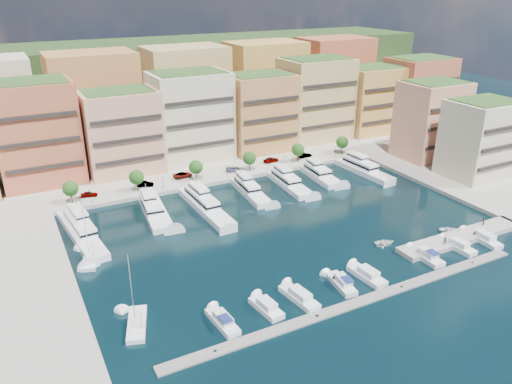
% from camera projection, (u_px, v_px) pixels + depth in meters
% --- Properties ---
extents(ground, '(400.00, 400.00, 0.00)m').
position_uv_depth(ground, '(286.00, 227.00, 110.57)').
color(ground, black).
rests_on(ground, ground).
extents(north_quay, '(220.00, 64.00, 2.00)m').
position_uv_depth(north_quay, '(188.00, 150.00, 161.15)').
color(north_quay, '#9E998E').
rests_on(north_quay, ground).
extents(east_quay, '(34.00, 76.00, 2.00)m').
position_uv_depth(east_quay, '(505.00, 190.00, 130.54)').
color(east_quay, '#9E998E').
rests_on(east_quay, ground).
extents(hillside, '(240.00, 40.00, 58.00)m').
position_uv_depth(hillside, '(146.00, 117.00, 200.31)').
color(hillside, '#203C18').
rests_on(hillside, ground).
extents(south_pontoon, '(72.00, 2.20, 0.35)m').
position_uv_depth(south_pontoon, '(361.00, 302.00, 84.81)').
color(south_pontoon, gray).
rests_on(south_pontoon, ground).
extents(finger_pier, '(32.00, 5.00, 2.00)m').
position_uv_depth(finger_pier, '(461.00, 239.00, 105.44)').
color(finger_pier, '#9E998E').
rests_on(finger_pier, ground).
extents(apartment_1, '(20.00, 16.50, 26.80)m').
position_uv_depth(apartment_1, '(37.00, 133.00, 128.60)').
color(apartment_1, '#C05340').
rests_on(apartment_1, north_quay).
extents(apartment_2, '(20.00, 15.50, 22.80)m').
position_uv_depth(apartment_2, '(121.00, 132.00, 136.73)').
color(apartment_2, tan).
rests_on(apartment_2, north_quay).
extents(apartment_3, '(22.00, 16.50, 25.80)m').
position_uv_depth(apartment_3, '(191.00, 116.00, 146.75)').
color(apartment_3, beige).
rests_on(apartment_3, north_quay).
extents(apartment_4, '(20.00, 15.50, 23.80)m').
position_uv_depth(apartment_4, '(260.00, 112.00, 154.91)').
color(apartment_4, tan).
rests_on(apartment_4, north_quay).
extents(apartment_5, '(22.00, 16.50, 26.80)m').
position_uv_depth(apartment_5, '(315.00, 99.00, 165.37)').
color(apartment_5, tan).
rests_on(apartment_5, north_quay).
extents(apartment_6, '(20.00, 15.50, 22.80)m').
position_uv_depth(apartment_6, '(371.00, 100.00, 173.92)').
color(apartment_6, '#DD9D50').
rests_on(apartment_6, north_quay).
extents(apartment_7, '(22.00, 16.50, 24.80)m').
position_uv_depth(apartment_7, '(418.00, 92.00, 180.44)').
color(apartment_7, '#C05340').
rests_on(apartment_7, north_quay).
extents(apartment_east_a, '(18.00, 14.50, 22.80)m').
position_uv_depth(apartment_east_a, '(431.00, 120.00, 148.59)').
color(apartment_east_a, tan).
rests_on(apartment_east_a, east_quay).
extents(apartment_east_b, '(18.00, 14.50, 20.80)m').
position_uv_depth(apartment_east_b, '(481.00, 138.00, 134.29)').
color(apartment_east_b, beige).
rests_on(apartment_east_b, east_quay).
extents(backblock_1, '(26.00, 18.00, 30.00)m').
position_uv_depth(backblock_1, '(95.00, 102.00, 154.02)').
color(backblock_1, tan).
rests_on(backblock_1, north_quay).
extents(backblock_2, '(26.00, 18.00, 30.00)m').
position_uv_depth(backblock_2, '(186.00, 93.00, 166.85)').
color(backblock_2, tan).
rests_on(backblock_2, north_quay).
extents(backblock_3, '(26.00, 18.00, 30.00)m').
position_uv_depth(backblock_3, '(265.00, 85.00, 179.67)').
color(backblock_3, '#DD9D50').
rests_on(backblock_3, north_quay).
extents(backblock_4, '(26.00, 18.00, 30.00)m').
position_uv_depth(backblock_4, '(333.00, 78.00, 192.50)').
color(backblock_4, '#C05340').
rests_on(backblock_4, north_quay).
extents(tree_0, '(3.80, 3.80, 5.65)m').
position_uv_depth(tree_0, '(70.00, 189.00, 118.95)').
color(tree_0, '#473323').
rests_on(tree_0, north_quay).
extents(tree_1, '(3.80, 3.80, 5.65)m').
position_uv_depth(tree_1, '(137.00, 177.00, 125.79)').
color(tree_1, '#473323').
rests_on(tree_1, north_quay).
extents(tree_2, '(3.80, 3.80, 5.65)m').
position_uv_depth(tree_2, '(196.00, 167.00, 132.63)').
color(tree_2, '#473323').
rests_on(tree_2, north_quay).
extents(tree_3, '(3.80, 3.80, 5.65)m').
position_uv_depth(tree_3, '(249.00, 158.00, 139.47)').
color(tree_3, '#473323').
rests_on(tree_3, north_quay).
extents(tree_4, '(3.80, 3.80, 5.65)m').
position_uv_depth(tree_4, '(298.00, 150.00, 146.31)').
color(tree_4, '#473323').
rests_on(tree_4, north_quay).
extents(tree_5, '(3.80, 3.80, 5.65)m').
position_uv_depth(tree_5, '(342.00, 142.00, 153.15)').
color(tree_5, '#473323').
rests_on(tree_5, north_quay).
extents(lamppost_0, '(0.30, 0.30, 4.20)m').
position_uv_depth(lamppost_0, '(90.00, 192.00, 119.14)').
color(lamppost_0, black).
rests_on(lamppost_0, north_quay).
extents(lamppost_1, '(0.30, 0.30, 4.20)m').
position_uv_depth(lamppost_1, '(163.00, 180.00, 126.84)').
color(lamppost_1, black).
rests_on(lamppost_1, north_quay).
extents(lamppost_2, '(0.30, 0.30, 4.20)m').
position_uv_depth(lamppost_2, '(227.00, 168.00, 134.53)').
color(lamppost_2, black).
rests_on(lamppost_2, north_quay).
extents(lamppost_3, '(0.30, 0.30, 4.20)m').
position_uv_depth(lamppost_3, '(284.00, 158.00, 142.23)').
color(lamppost_3, black).
rests_on(lamppost_3, north_quay).
extents(lamppost_4, '(0.30, 0.30, 4.20)m').
position_uv_depth(lamppost_4, '(336.00, 149.00, 149.92)').
color(lamppost_4, black).
rests_on(lamppost_4, north_quay).
extents(yacht_0, '(6.79, 25.91, 7.30)m').
position_uv_depth(yacht_0, '(80.00, 230.00, 106.71)').
color(yacht_0, white).
rests_on(yacht_0, ground).
extents(yacht_1, '(6.90, 20.06, 7.30)m').
position_uv_depth(yacht_1, '(154.00, 210.00, 116.23)').
color(yacht_1, white).
rests_on(yacht_1, ground).
extents(yacht_2, '(4.99, 24.91, 7.30)m').
position_uv_depth(yacht_2, '(204.00, 204.00, 119.24)').
color(yacht_2, white).
rests_on(yacht_2, ground).
extents(yacht_3, '(5.58, 18.62, 7.30)m').
position_uv_depth(yacht_3, '(249.00, 190.00, 127.51)').
color(yacht_3, white).
rests_on(yacht_3, ground).
extents(yacht_4, '(5.86, 19.08, 7.30)m').
position_uv_depth(yacht_4, '(288.00, 183.00, 132.25)').
color(yacht_4, white).
rests_on(yacht_4, ground).
extents(yacht_5, '(6.07, 16.49, 7.30)m').
position_uv_depth(yacht_5, '(319.00, 174.00, 137.85)').
color(yacht_5, white).
rests_on(yacht_5, ground).
extents(yacht_6, '(5.79, 20.61, 7.30)m').
position_uv_depth(yacht_6, '(362.00, 168.00, 142.01)').
color(yacht_6, white).
rests_on(yacht_6, ground).
extents(cruiser_1, '(3.02, 8.03, 2.66)m').
position_uv_depth(cruiser_1, '(223.00, 322.00, 79.02)').
color(cruiser_1, white).
rests_on(cruiser_1, ground).
extents(cruiser_2, '(3.40, 7.33, 2.55)m').
position_uv_depth(cruiser_2, '(266.00, 308.00, 82.44)').
color(cruiser_2, white).
rests_on(cruiser_2, ground).
extents(cruiser_3, '(3.64, 8.83, 2.55)m').
position_uv_depth(cruiser_3, '(299.00, 297.00, 85.17)').
color(cruiser_3, white).
rests_on(cruiser_3, ground).
extents(cruiser_4, '(3.37, 7.79, 2.66)m').
position_uv_depth(cruiser_4, '(342.00, 284.00, 88.96)').
color(cruiser_4, white).
rests_on(cruiser_4, ground).
extents(cruiser_5, '(3.42, 8.23, 2.55)m').
position_uv_depth(cruiser_5, '(367.00, 276.00, 91.45)').
color(cruiser_5, white).
rests_on(cruiser_5, ground).
extents(cruiser_7, '(2.94, 7.77, 2.66)m').
position_uv_depth(cruiser_7, '(426.00, 257.00, 97.71)').
color(cruiser_7, white).
rests_on(cruiser_7, ground).
extents(cruiser_8, '(3.05, 7.82, 2.55)m').
position_uv_depth(cruiser_8, '(458.00, 247.00, 101.46)').
color(cruiser_8, white).
rests_on(cruiser_8, ground).
extents(cruiser_9, '(3.38, 8.92, 2.55)m').
position_uv_depth(cruiser_9, '(483.00, 239.00, 104.61)').
color(cruiser_9, white).
rests_on(cruiser_9, ground).
extents(sailboat_2, '(5.34, 9.61, 13.20)m').
position_uv_depth(sailboat_2, '(91.00, 258.00, 97.55)').
color(sailboat_2, white).
rests_on(sailboat_2, ground).
extents(sailboat_0, '(5.42, 9.30, 13.20)m').
position_uv_depth(sailboat_0, '(137.00, 325.00, 78.74)').
color(sailboat_0, white).
rests_on(sailboat_0, ground).
extents(tender_0, '(4.81, 3.79, 0.90)m').
position_uv_depth(tender_0, '(385.00, 243.00, 103.14)').
color(tender_0, white).
rests_on(tender_0, ground).
extents(tender_2, '(5.18, 4.58, 0.89)m').
position_uv_depth(tender_2, '(449.00, 230.00, 108.57)').
color(tender_2, silver).
rests_on(tender_2, ground).
extents(car_0, '(4.29, 2.58, 1.37)m').
position_uv_depth(car_0, '(89.00, 194.00, 123.56)').
color(car_0, gray).
rests_on(car_0, north_quay).
extents(car_1, '(4.49, 3.09, 1.40)m').
position_uv_depth(car_1, '(145.00, 184.00, 129.75)').
color(car_1, gray).
rests_on(car_1, north_quay).
extents(car_2, '(5.42, 2.73, 1.47)m').
position_uv_depth(car_2, '(183.00, 175.00, 135.75)').
color(car_2, gray).
rests_on(car_2, north_quay).
extents(car_3, '(5.57, 3.93, 1.50)m').
position_uv_depth(car_3, '(235.00, 169.00, 139.85)').
color(car_3, gray).
rests_on(car_3, north_quay).
extents(car_4, '(4.79, 2.20, 1.59)m').
position_uv_depth(car_4, '(271.00, 160.00, 147.12)').
color(car_4, gray).
rests_on(car_4, north_quay).
extents(car_5, '(4.27, 1.66, 1.38)m').
position_uv_depth(car_5, '(305.00, 155.00, 151.22)').
color(car_5, gray).
rests_on(car_5, north_quay).
extents(person_0, '(0.74, 0.76, 1.76)m').
position_uv_depth(person_0, '(445.00, 240.00, 101.08)').
color(person_0, '#232847').
rests_on(person_0, finger_pier).
extents(person_1, '(0.90, 0.73, 1.74)m').
position_uv_depth(person_1, '(483.00, 221.00, 109.08)').
color(person_1, '#48382B').
rests_on(person_1, finger_pier).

